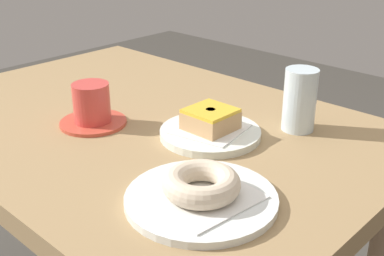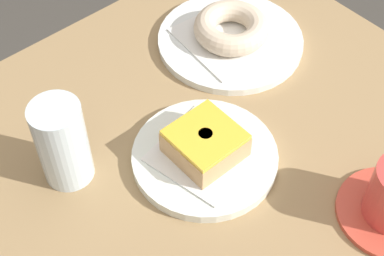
{
  "view_description": "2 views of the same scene",
  "coord_description": "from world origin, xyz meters",
  "px_view_note": "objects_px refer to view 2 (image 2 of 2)",
  "views": [
    {
      "loc": [
        0.76,
        -0.64,
        1.17
      ],
      "look_at": [
        0.17,
        -0.01,
        0.79
      ],
      "focal_mm": 46.26,
      "sensor_mm": 36.0,
      "label": 1
    },
    {
      "loc": [
        -0.18,
        0.37,
        1.41
      ],
      "look_at": [
        0.2,
        0.04,
        0.8
      ],
      "focal_mm": 54.65,
      "sensor_mm": 36.0,
      "label": 2
    }
  ],
  "objects_px": {
    "donut_glazed_square": "(205,143)",
    "plate_glazed_square": "(205,157)",
    "donut_sugar_ring": "(231,28)",
    "water_glass": "(62,143)",
    "plate_sugar_ring": "(230,40)"
  },
  "relations": [
    {
      "from": "donut_glazed_square",
      "to": "water_glass",
      "type": "distance_m",
      "value": 0.19
    },
    {
      "from": "donut_glazed_square",
      "to": "water_glass",
      "type": "bearing_deg",
      "value": 55.09
    },
    {
      "from": "plate_glazed_square",
      "to": "plate_sugar_ring",
      "type": "distance_m",
      "value": 0.24
    },
    {
      "from": "plate_glazed_square",
      "to": "plate_sugar_ring",
      "type": "height_order",
      "value": "plate_glazed_square"
    },
    {
      "from": "plate_glazed_square",
      "to": "donut_glazed_square",
      "type": "relative_size",
      "value": 2.3
    },
    {
      "from": "donut_glazed_square",
      "to": "donut_sugar_ring",
      "type": "height_order",
      "value": "donut_glazed_square"
    },
    {
      "from": "plate_sugar_ring",
      "to": "water_glass",
      "type": "xyz_separation_m",
      "value": [
        -0.04,
        0.34,
        0.06
      ]
    },
    {
      "from": "water_glass",
      "to": "plate_sugar_ring",
      "type": "bearing_deg",
      "value": -82.59
    },
    {
      "from": "donut_glazed_square",
      "to": "plate_glazed_square",
      "type": "bearing_deg",
      "value": -165.96
    },
    {
      "from": "donut_glazed_square",
      "to": "water_glass",
      "type": "height_order",
      "value": "water_glass"
    },
    {
      "from": "donut_glazed_square",
      "to": "plate_sugar_ring",
      "type": "relative_size",
      "value": 0.37
    },
    {
      "from": "donut_glazed_square",
      "to": "water_glass",
      "type": "xyz_separation_m",
      "value": [
        0.11,
        0.15,
        0.03
      ]
    },
    {
      "from": "plate_glazed_square",
      "to": "donut_sugar_ring",
      "type": "xyz_separation_m",
      "value": [
        0.15,
        -0.19,
        0.03
      ]
    },
    {
      "from": "donut_glazed_square",
      "to": "donut_sugar_ring",
      "type": "distance_m",
      "value": 0.24
    },
    {
      "from": "plate_glazed_square",
      "to": "water_glass",
      "type": "relative_size",
      "value": 1.57
    }
  ]
}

